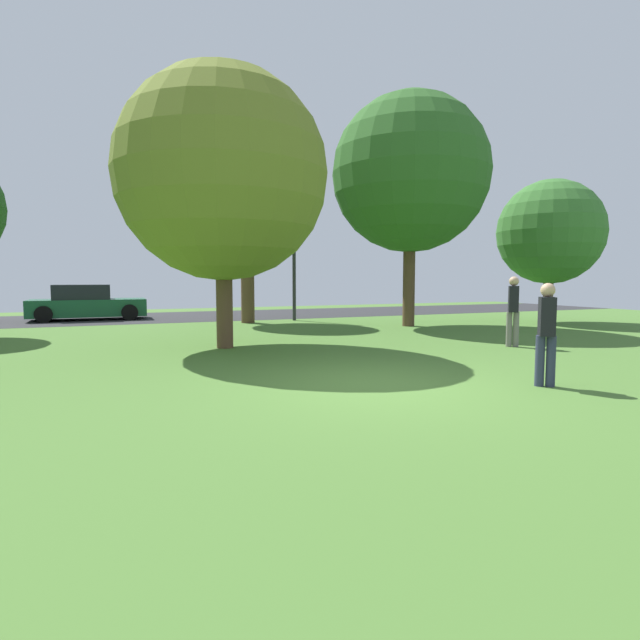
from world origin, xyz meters
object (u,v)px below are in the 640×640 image
at_px(maple_tree_far, 410,174).
at_px(oak_tree_left, 550,232).
at_px(parked_car_green, 87,304).
at_px(street_lamp_post, 294,264).
at_px(maple_tree_near, 247,202).
at_px(person_thrower, 513,308).
at_px(oak_tree_right, 222,175).
at_px(person_catcher, 546,330).

distance_m(maple_tree_far, oak_tree_left, 5.99).
relative_size(parked_car_green, street_lamp_post, 0.97).
height_order(maple_tree_near, person_thrower, maple_tree_near).
height_order(oak_tree_right, person_catcher, oak_tree_right).
distance_m(maple_tree_far, oak_tree_right, 7.93).
bearing_deg(person_thrower, parked_car_green, -104.87).
height_order(person_catcher, street_lamp_post, street_lamp_post).
bearing_deg(street_lamp_post, oak_tree_right, -121.93).
xyz_separation_m(person_thrower, person_catcher, (-2.93, -3.78, -0.08)).
relative_size(person_thrower, person_catcher, 1.07).
height_order(person_thrower, person_catcher, person_thrower).
relative_size(maple_tree_far, oak_tree_left, 1.50).
bearing_deg(person_catcher, maple_tree_near, 43.72).
relative_size(maple_tree_far, person_catcher, 4.96).
distance_m(maple_tree_near, oak_tree_right, 6.97).
distance_m(maple_tree_far, person_catcher, 11.00).
relative_size(person_thrower, parked_car_green, 0.40).
xyz_separation_m(maple_tree_near, person_thrower, (4.28, -9.12, -3.56)).
bearing_deg(oak_tree_right, maple_tree_near, 70.61).
bearing_deg(person_catcher, street_lamp_post, 34.99).
relative_size(oak_tree_left, street_lamp_post, 1.19).
bearing_deg(parked_car_green, maple_tree_near, -34.59).
distance_m(person_catcher, street_lamp_post, 13.32).
bearing_deg(maple_tree_near, person_thrower, -64.87).
bearing_deg(street_lamp_post, person_thrower, -76.38).
distance_m(oak_tree_right, parked_car_green, 11.53).
xyz_separation_m(oak_tree_left, person_catcher, (-9.16, -8.54, -2.52)).
bearing_deg(maple_tree_near, street_lamp_post, 9.49).
height_order(parked_car_green, street_lamp_post, street_lamp_post).
bearing_deg(oak_tree_right, person_catcher, -60.04).
xyz_separation_m(maple_tree_far, street_lamp_post, (-2.91, 3.80, -3.04)).
height_order(oak_tree_left, street_lamp_post, oak_tree_left).
relative_size(oak_tree_left, person_catcher, 3.32).
height_order(maple_tree_far, oak_tree_right, maple_tree_far).
xyz_separation_m(oak_tree_left, street_lamp_post, (-8.52, 4.70, -1.15)).
xyz_separation_m(oak_tree_right, person_catcher, (3.65, -6.34, -3.23)).
relative_size(maple_tree_near, person_thrower, 3.72).
relative_size(oak_tree_right, parked_car_green, 1.52).
relative_size(maple_tree_near, street_lamp_post, 1.43).
relative_size(person_catcher, street_lamp_post, 0.36).
bearing_deg(person_catcher, parked_car_green, 60.42).
bearing_deg(maple_tree_near, parked_car_green, 145.41).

